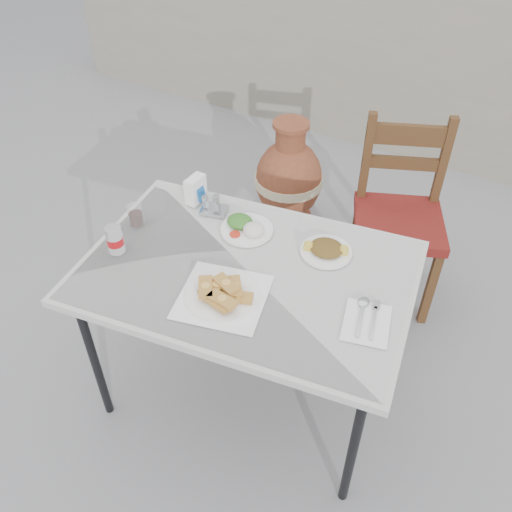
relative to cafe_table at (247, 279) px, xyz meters
The scene contains 13 objects.
ground 0.70m from the cafe_table, 165.36° to the right, with size 80.00×80.00×0.00m, color gray.
cafe_table is the anchor object (origin of this frame).
pide_plate 0.19m from the cafe_table, 88.88° to the right, with size 0.37×0.37×0.06m.
salad_rice_plate 0.24m from the cafe_table, 121.65° to the left, with size 0.21×0.21×0.05m.
salad_chopped_plate 0.32m from the cafe_table, 47.20° to the left, with size 0.20×0.20×0.04m.
soda_can 0.52m from the cafe_table, 160.89° to the right, with size 0.06×0.06×0.11m.
cola_glass 0.54m from the cafe_table, behind, with size 0.06×0.06×0.09m.
napkin_holder 0.50m from the cafe_table, 147.53° to the left, with size 0.06×0.10×0.12m.
condiment_caddy 0.39m from the cafe_table, 142.36° to the left, with size 0.13×0.11×0.08m.
cutlery_napkin 0.48m from the cafe_table, ahead, with size 0.20×0.23×0.01m.
chair 1.01m from the cafe_table, 72.22° to the left, with size 0.56×0.56×0.96m.
terracotta_urn 1.30m from the cafe_table, 109.93° to the left, with size 0.40×0.40×0.70m.
back_wall 2.48m from the cafe_table, 92.56° to the left, with size 6.00×0.25×1.20m, color gray.
Camera 1 is at (0.89, -1.23, 2.10)m, focal length 38.00 mm.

